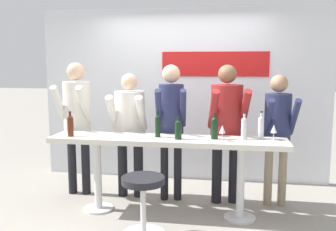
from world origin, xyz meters
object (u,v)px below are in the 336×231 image
at_px(wine_glass_1, 274,129).
at_px(wine_bottle_1, 178,129).
at_px(wine_glass_0, 222,130).
at_px(person_center, 227,119).
at_px(wine_bottle_2, 70,125).
at_px(person_center_right, 278,125).
at_px(wine_bottle_3, 244,127).
at_px(wine_bottle_0, 215,127).
at_px(bar_stool, 143,196).
at_px(person_left, 130,122).
at_px(wine_bottle_4, 158,125).
at_px(person_center_left, 171,116).
at_px(tasting_table, 167,150).
at_px(person_far_left, 77,113).
at_px(wine_bottle_5, 261,126).

bearing_deg(wine_glass_1, wine_bottle_1, -174.32).
distance_m(wine_glass_0, wine_glass_1, 0.58).
bearing_deg(person_center, wine_bottle_2, -173.00).
xyz_separation_m(person_center_right, wine_bottle_3, (-0.42, -0.42, 0.04)).
height_order(person_center, wine_bottle_0, person_center).
bearing_deg(wine_glass_1, bar_stool, -154.33).
bearing_deg(person_left, person_center, -3.10).
xyz_separation_m(person_center, wine_bottle_1, (-0.54, -0.54, -0.04)).
bearing_deg(wine_bottle_4, wine_bottle_3, 1.82).
xyz_separation_m(wine_bottle_0, wine_glass_1, (0.65, 0.03, -0.01)).
height_order(person_center_left, wine_bottle_2, person_center_left).
height_order(tasting_table, person_center, person_center).
relative_size(wine_bottle_1, wine_glass_0, 1.44).
height_order(person_far_left, wine_bottle_4, person_far_left).
bearing_deg(wine_glass_1, wine_bottle_3, 177.75).
bearing_deg(wine_glass_0, wine_bottle_4, 172.47).
xyz_separation_m(person_center, wine_glass_1, (0.52, -0.43, -0.04)).
xyz_separation_m(tasting_table, person_far_left, (-1.30, 0.49, 0.34)).
distance_m(person_far_left, wine_bottle_3, 2.21).
height_order(wine_bottle_2, wine_bottle_5, wine_bottle_5).
xyz_separation_m(wine_bottle_2, wine_bottle_3, (2.01, 0.16, 0.00)).
xyz_separation_m(person_far_left, person_center, (1.97, -0.01, -0.03)).
distance_m(person_center_right, wine_bottle_3, 0.59).
bearing_deg(person_center_left, wine_bottle_0, -45.33).
xyz_separation_m(bar_stool, person_center_right, (1.44, 1.08, 0.60)).
relative_size(tasting_table, wine_bottle_5, 8.64).
bearing_deg(person_left, tasting_table, -43.09).
bearing_deg(person_left, person_center_left, -6.09).
bearing_deg(wine_bottle_1, wine_bottle_0, 11.14).
distance_m(bar_stool, wine_bottle_1, 0.87).
bearing_deg(person_center_right, wine_bottle_2, -173.80).
bearing_deg(wine_bottle_3, wine_glass_1, -2.25).
xyz_separation_m(person_left, wine_bottle_5, (1.64, -0.39, 0.06)).
relative_size(person_far_left, wine_bottle_2, 6.02).
relative_size(person_far_left, wine_glass_1, 10.07).
relative_size(person_far_left, wine_bottle_1, 6.98).
bearing_deg(wine_bottle_3, person_center, 115.43).
height_order(person_center_right, wine_glass_0, person_center_right).
xyz_separation_m(person_left, person_center_left, (0.56, -0.04, 0.10)).
height_order(person_center_left, wine_bottle_4, person_center_left).
bearing_deg(wine_bottle_1, person_center, 45.07).
bearing_deg(wine_bottle_1, person_far_left, 159.23).
distance_m(wine_bottle_4, wine_bottle_5, 1.18).
relative_size(person_far_left, wine_bottle_3, 5.78).
bearing_deg(person_center_left, wine_bottle_5, -25.03).
bearing_deg(person_center_right, person_far_left, 172.69).
distance_m(person_far_left, person_left, 0.73).
bearing_deg(wine_bottle_3, wine_glass_0, -151.62).
distance_m(person_center, wine_bottle_0, 0.48).
bearing_deg(wine_bottle_2, tasting_table, 4.67).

